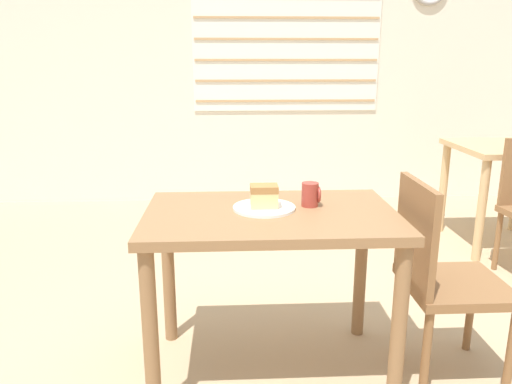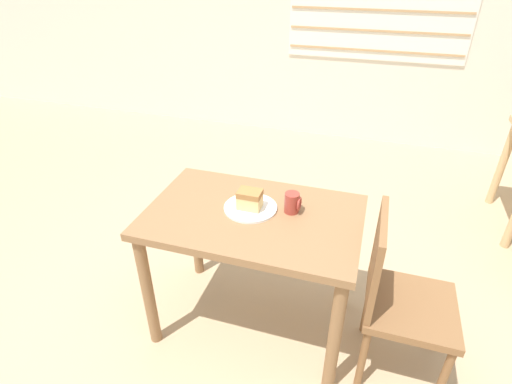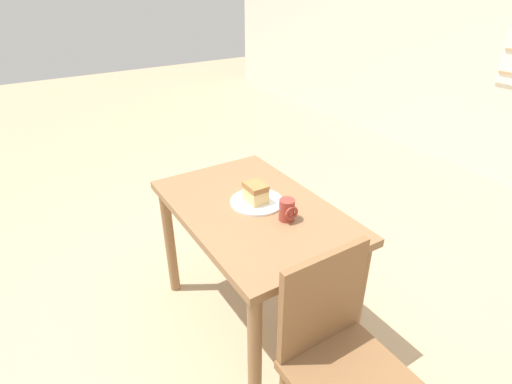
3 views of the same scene
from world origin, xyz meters
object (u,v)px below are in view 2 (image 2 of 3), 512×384
Objects in this scene: chair_near_window at (397,295)px; cake_slice at (250,199)px; coffee_mug at (293,203)px; dining_table_near at (253,233)px; plate at (251,208)px.

chair_near_window reaches higher than cake_slice.
chair_near_window reaches higher than coffee_mug.
dining_table_near is 0.26m from coffee_mug.
chair_near_window reaches higher than plate.
cake_slice is at bearing 132.63° from dining_table_near.
coffee_mug is (0.20, 0.04, 0.05)m from plate.
coffee_mug is (-0.54, 0.13, 0.32)m from chair_near_window.
cake_slice is at bearing -98.04° from plate.
chair_near_window is at bearing -7.52° from plate.
plate is (-0.75, 0.10, 0.28)m from chair_near_window.
cake_slice is 1.12× the size of coffee_mug.
plate is at bearing 82.48° from chair_near_window.
dining_table_near is 3.97× the size of plate.
dining_table_near is at bearing -54.80° from plate.
chair_near_window is 7.66× the size of cake_slice.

